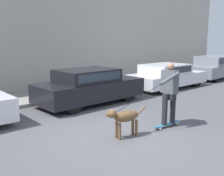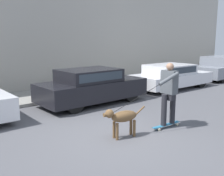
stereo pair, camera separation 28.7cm
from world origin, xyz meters
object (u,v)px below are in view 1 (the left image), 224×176
Objects in this scene: parked_car_1 at (90,87)px; dog at (125,117)px; parked_car_3 at (214,68)px; parked_car_2 at (167,76)px; skateboarder at (169,91)px.

parked_car_1 reaches higher than dog.
parked_car_3 is 3.60× the size of dog.
parked_car_2 reaches higher than dog.
skateboarder is (-4.66, -3.50, 0.41)m from parked_car_2.
parked_car_3 is (4.68, -0.00, 0.07)m from parked_car_2.
parked_car_1 is 9.33m from parked_car_3.
skateboarder reaches higher than dog.
dog is at bearing -165.06° from parked_car_3.
dog is (-1.45, -3.28, -0.12)m from parked_car_1.
parked_car_3 is at bearing -152.39° from dog.
skateboarder is at bearing -161.45° from parked_car_3.
dog is 1.53m from skateboarder.
skateboarder reaches higher than parked_car_2.
parked_car_1 is 3.59m from dog.
parked_car_1 is 4.65m from parked_car_2.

